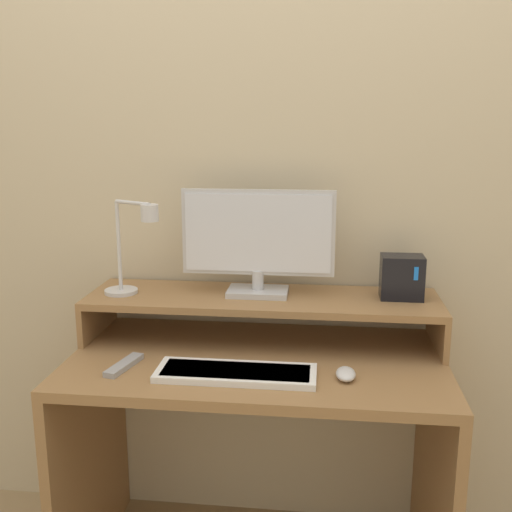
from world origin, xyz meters
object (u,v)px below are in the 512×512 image
Objects in this scene: router_dock at (402,277)px; keyboard at (236,373)px; monitor at (258,239)px; desk_lamp at (133,248)px; remote_control at (124,365)px; mouse at (346,374)px.

keyboard is (-0.47, -0.32, -0.20)m from router_dock.
desk_lamp is at bearing -170.64° from monitor.
monitor is 0.46m from router_dock.
keyboard is 0.32m from remote_control.
desk_lamp is 3.58× the size of mouse.
mouse reaches higher than remote_control.
router_dock is at bearing 59.98° from mouse.
monitor is 5.66× the size of mouse.
mouse is 0.62m from remote_control.
monitor reaches higher than remote_control.
monitor is 0.44m from keyboard.
remote_control is at bearing -159.42° from router_dock.
mouse is at bearing -0.25° from remote_control.
desk_lamp is at bearing 98.36° from remote_control.
desk_lamp reaches higher than mouse.
router_dock is at bearing 1.24° from monitor.
desk_lamp is at bearing -174.99° from router_dock.
router_dock is 0.87m from remote_control.
mouse is at bearing -46.96° from monitor.
keyboard is 5.20× the size of mouse.
mouse is (0.27, -0.29, -0.31)m from monitor.
desk_lamp reaches higher than remote_control.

